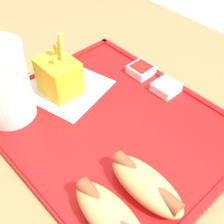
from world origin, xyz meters
name	(u,v)px	position (x,y,z in m)	size (l,w,h in m)	color
food_tray	(112,125)	(0.04, 0.00, 0.78)	(0.43, 0.36, 0.01)	red
paper_napkin	(64,85)	(0.19, 0.00, 0.78)	(0.20, 0.18, 0.00)	white
soda_cup	(3,84)	(0.19, 0.12, 0.85)	(0.10, 0.10, 0.18)	silver
hot_dog_far	(110,216)	(-0.10, 0.13, 0.80)	(0.14, 0.06, 0.04)	tan
hot_dog_near	(146,184)	(-0.10, 0.06, 0.80)	(0.13, 0.05, 0.04)	tan
fries_carton	(59,76)	(0.18, 0.01, 0.82)	(0.08, 0.06, 0.13)	gold
sauce_cup_mayo	(166,87)	(0.03, -0.15, 0.79)	(0.05, 0.05, 0.02)	silver
sauce_cup_ketchup	(141,70)	(0.11, -0.15, 0.79)	(0.05, 0.05, 0.02)	silver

